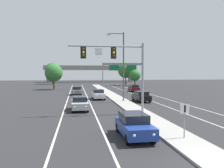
# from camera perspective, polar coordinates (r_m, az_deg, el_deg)

# --- Properties ---
(median_island) EXTENTS (2.40, 110.00, 0.15)m
(median_island) POSITION_cam_1_polar(r_m,az_deg,el_deg) (28.24, 4.91, -5.82)
(median_island) COLOR #9E9B93
(median_island) RESTS_ON ground
(lane_stripe_oncoming_center) EXTENTS (0.14, 100.00, 0.01)m
(lane_stripe_oncoming_center) POSITION_cam_1_polar(r_m,az_deg,el_deg) (34.46, -5.50, -4.39)
(lane_stripe_oncoming_center) COLOR silver
(lane_stripe_oncoming_center) RESTS_ON ground
(lane_stripe_receding_center) EXTENTS (0.14, 100.00, 0.01)m
(lane_stripe_receding_center) POSITION_cam_1_polar(r_m,az_deg,el_deg) (36.21, 9.56, -4.07)
(lane_stripe_receding_center) COLOR silver
(lane_stripe_receding_center) RESTS_ON ground
(edge_stripe_left) EXTENTS (0.14, 100.00, 0.01)m
(edge_stripe_left) POSITION_cam_1_polar(r_m,az_deg,el_deg) (34.44, -11.01, -4.43)
(edge_stripe_left) COLOR silver
(edge_stripe_left) RESTS_ON ground
(edge_stripe_right) EXTENTS (0.14, 100.00, 0.01)m
(edge_stripe_right) POSITION_cam_1_polar(r_m,az_deg,el_deg) (37.37, 14.39, -3.91)
(edge_stripe_right) COLOR silver
(edge_stripe_right) RESTS_ON ground
(overhead_signal_mast) EXTENTS (7.77, 0.44, 7.20)m
(overhead_signal_mast) POSITION_cam_1_polar(r_m,az_deg,el_deg) (23.95, 1.74, 5.33)
(overhead_signal_mast) COLOR gray
(overhead_signal_mast) RESTS_ON median_island
(median_sign_post) EXTENTS (0.60, 0.10, 2.20)m
(median_sign_post) POSITION_cam_1_polar(r_m,az_deg,el_deg) (15.55, 17.28, -7.31)
(median_sign_post) COLOR gray
(median_sign_post) RESTS_ON median_island
(street_lamp_median) EXTENTS (2.58, 0.28, 10.00)m
(street_lamp_median) POSITION_cam_1_polar(r_m,az_deg,el_deg) (34.27, 2.45, 5.28)
(street_lamp_median) COLOR #4C4C51
(street_lamp_median) RESTS_ON median_island
(car_oncoming_blue) EXTENTS (1.87, 4.49, 1.58)m
(car_oncoming_blue) POSITION_cam_1_polar(r_m,az_deg,el_deg) (15.78, 5.37, -9.89)
(car_oncoming_blue) COLOR navy
(car_oncoming_blue) RESTS_ON ground
(car_oncoming_silver) EXTENTS (1.93, 4.51, 1.58)m
(car_oncoming_silver) POSITION_cam_1_polar(r_m,az_deg,el_deg) (26.91, -7.92, -4.65)
(car_oncoming_silver) COLOR #B7B7BC
(car_oncoming_silver) RESTS_ON ground
(car_oncoming_white) EXTENTS (1.90, 4.50, 1.58)m
(car_oncoming_white) POSITION_cam_1_polar(r_m,az_deg,el_deg) (37.98, -3.34, -2.49)
(car_oncoming_white) COLOR silver
(car_oncoming_white) RESTS_ON ground
(car_oncoming_grey) EXTENTS (1.87, 4.49, 1.58)m
(car_oncoming_grey) POSITION_cam_1_polar(r_m,az_deg,el_deg) (46.05, -8.53, -1.60)
(car_oncoming_grey) COLOR slate
(car_oncoming_grey) RESTS_ON ground
(car_receding_black) EXTENTS (1.89, 4.50, 1.58)m
(car_receding_black) POSITION_cam_1_polar(r_m,az_deg,el_deg) (34.89, 7.14, -2.96)
(car_receding_black) COLOR black
(car_receding_black) RESTS_ON ground
(car_receding_darkred) EXTENTS (1.89, 4.50, 1.58)m
(car_receding_darkred) POSITION_cam_1_polar(r_m,az_deg,el_deg) (53.17, 5.40, -1.01)
(car_receding_darkred) COLOR #5B0F14
(car_receding_darkred) RESTS_ON ground
(highway_sign_gantry) EXTENTS (13.28, 0.42, 7.50)m
(highway_sign_gantry) POSITION_cam_1_polar(r_m,az_deg,el_deg) (75.30, 2.67, 4.16)
(highway_sign_gantry) COLOR gray
(highway_sign_gantry) RESTS_ON ground
(overpass_bridge) EXTENTS (42.40, 6.40, 7.65)m
(overpass_bridge) POSITION_cam_1_polar(r_m,az_deg,el_deg) (110.12, -5.24, 3.50)
(overpass_bridge) COLOR gray
(overpass_bridge) RESTS_ON ground
(tree_far_right_c) EXTENTS (3.70, 3.70, 5.35)m
(tree_far_right_c) POSITION_cam_1_polar(r_m,az_deg,el_deg) (76.01, 5.62, 2.12)
(tree_far_right_c) COLOR #4C3823
(tree_far_right_c) RESTS_ON ground
(tree_far_left_a) EXTENTS (4.54, 4.54, 6.58)m
(tree_far_left_a) POSITION_cam_1_polar(r_m,az_deg,el_deg) (61.42, -14.02, 2.67)
(tree_far_left_a) COLOR #4C3823
(tree_far_left_a) RESTS_ON ground
(tree_far_right_b) EXTENTS (5.49, 5.49, 7.95)m
(tree_far_right_b) POSITION_cam_1_polar(r_m,az_deg,el_deg) (81.39, 3.37, 3.37)
(tree_far_right_b) COLOR #4C3823
(tree_far_right_b) RESTS_ON ground
(tree_far_left_b) EXTENTS (5.65, 5.65, 8.17)m
(tree_far_left_b) POSITION_cam_1_polar(r_m,az_deg,el_deg) (91.10, -14.30, 3.31)
(tree_far_left_b) COLOR #4C3823
(tree_far_left_b) RESTS_ON ground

